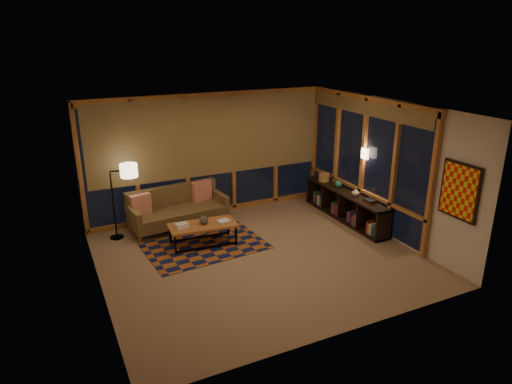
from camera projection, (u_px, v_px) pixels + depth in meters
name	position (u px, v px, depth m)	size (l,w,h in m)	color
floor	(259.00, 257.00, 8.33)	(5.50, 5.00, 0.01)	#9C805B
ceiling	(259.00, 109.00, 7.43)	(5.50, 5.00, 0.01)	silver
walls	(259.00, 187.00, 7.88)	(5.51, 5.01, 2.70)	beige
window_wall_back	(210.00, 155.00, 9.95)	(5.30, 0.16, 2.60)	#B57333
window_wall_right	(362.00, 161.00, 9.49)	(0.16, 3.70, 2.60)	#B57333
wall_art	(459.00, 191.00, 7.38)	(0.06, 0.74, 0.94)	red
wall_sconce	(365.00, 154.00, 9.27)	(0.12, 0.18, 0.22)	beige
sofa	(178.00, 209.00, 9.50)	(1.99, 0.81, 0.82)	brown
pillow_left	(141.00, 204.00, 9.15)	(0.42, 0.14, 0.42)	red
pillow_right	(202.00, 190.00, 9.92)	(0.44, 0.15, 0.44)	red
area_rug	(205.00, 246.00, 8.75)	(2.22, 1.48, 0.01)	#9A511E
coffee_table	(203.00, 234.00, 8.75)	(1.27, 0.58, 0.42)	#B57333
book_stack_a	(182.00, 225.00, 8.55)	(0.23, 0.18, 0.07)	white
book_stack_b	(223.00, 221.00, 8.78)	(0.26, 0.20, 0.05)	white
ceramic_pot	(204.00, 220.00, 8.67)	(0.17, 0.17, 0.17)	black
floor_lamp	(113.00, 202.00, 8.87)	(0.51, 0.33, 1.52)	black
bookshelf	(345.00, 205.00, 9.93)	(0.40, 2.55, 0.64)	black
basket	(324.00, 177.00, 10.50)	(0.25, 0.25, 0.19)	tan
teal_bowl	(338.00, 184.00, 10.05)	(0.16, 0.16, 0.16)	#246B5D
vase	(356.00, 192.00, 9.52)	(0.16, 0.16, 0.17)	tan
shelf_book_stack	(370.00, 201.00, 9.15)	(0.17, 0.24, 0.07)	white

